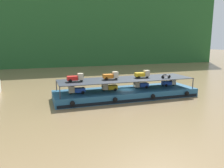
{
  "coord_description": "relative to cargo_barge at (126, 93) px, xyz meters",
  "views": [
    {
      "loc": [
        -15.22,
        -36.98,
        10.24
      ],
      "look_at": [
        -2.74,
        0.0,
        2.7
      ],
      "focal_mm": 35.57,
      "sensor_mm": 36.0,
      "label": 1
    }
  ],
  "objects": [
    {
      "name": "ground_plane",
      "position": [
        0.0,
        0.04,
        -0.75
      ],
      "size": [
        400.0,
        400.0,
        0.0
      ],
      "primitive_type": "plane",
      "color": "olive"
    },
    {
      "name": "hillside_far_bank",
      "position": [
        0.0,
        71.21,
        22.53
      ],
      "size": [
        133.45,
        38.52,
        41.34
      ],
      "color": "#235628",
      "rests_on": "ground"
    },
    {
      "name": "cargo_barge",
      "position": [
        0.0,
        0.0,
        0.0
      ],
      "size": [
        26.19,
        7.92,
        1.5
      ],
      "color": "#23567A",
      "rests_on": "ground"
    },
    {
      "name": "cargo_rack",
      "position": [
        0.0,
        0.04,
        2.69
      ],
      "size": [
        24.59,
        6.5,
        2.0
      ],
      "color": "#2D333D",
      "rests_on": "cargo_barge"
    },
    {
      "name": "mini_truck_lower_stern",
      "position": [
        -9.23,
        -0.47,
        1.44
      ],
      "size": [
        2.75,
        1.22,
        1.38
      ],
      "color": "#1E47B7",
      "rests_on": "cargo_barge"
    },
    {
      "name": "mini_truck_lower_aft",
      "position": [
        -3.27,
        0.02,
        1.44
      ],
      "size": [
        2.74,
        1.2,
        1.38
      ],
      "color": "gold",
      "rests_on": "cargo_barge"
    },
    {
      "name": "mini_truck_lower_mid",
      "position": [
        3.09,
        0.31,
        1.44
      ],
      "size": [
        2.77,
        1.25,
        1.38
      ],
      "color": "#1E47B7",
      "rests_on": "cargo_barge"
    },
    {
      "name": "mini_truck_lower_fore",
      "position": [
        9.36,
        0.42,
        1.44
      ],
      "size": [
        2.76,
        1.24,
        1.38
      ],
      "color": "#1E47B7",
      "rests_on": "cargo_barge"
    },
    {
      "name": "mini_truck_upper_stern",
      "position": [
        -9.25,
        0.06,
        3.44
      ],
      "size": [
        2.75,
        1.21,
        1.38
      ],
      "color": "red",
      "rests_on": "cargo_rack"
    },
    {
      "name": "mini_truck_upper_mid",
      "position": [
        -2.9,
        0.17,
        3.44
      ],
      "size": [
        2.75,
        1.21,
        1.38
      ],
      "color": "orange",
      "rests_on": "cargo_rack"
    },
    {
      "name": "mini_truck_upper_fore",
      "position": [
        3.32,
        0.14,
        3.44
      ],
      "size": [
        2.78,
        1.26,
        1.38
      ],
      "color": "gold",
      "rests_on": "cargo_rack"
    },
    {
      "name": "motorcycle_upper_port",
      "position": [
        7.1,
        -1.91,
        3.18
      ],
      "size": [
        1.9,
        0.55,
        0.87
      ],
      "color": "black",
      "rests_on": "cargo_rack"
    }
  ]
}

